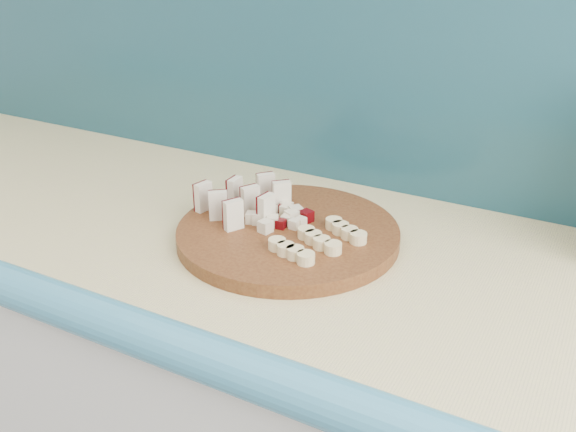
# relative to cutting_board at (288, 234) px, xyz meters

# --- Properties ---
(backsplash) EXTENTS (2.20, 0.02, 0.50)m
(backsplash) POSITION_rel_cutting_board_xyz_m (-0.11, 0.28, 0.24)
(backsplash) COLOR teal
(backsplash) RESTS_ON kitchen_counter
(cutting_board) EXTENTS (0.47, 0.47, 0.02)m
(cutting_board) POSITION_rel_cutting_board_xyz_m (0.00, 0.00, 0.00)
(cutting_board) COLOR #3F1C0D
(cutting_board) RESTS_ON kitchen_counter
(apple_wedges) EXTENTS (0.14, 0.16, 0.05)m
(apple_wedges) POSITION_rel_cutting_board_xyz_m (-0.09, 0.01, 0.04)
(apple_wedges) COLOR beige
(apple_wedges) RESTS_ON cutting_board
(apple_chunks) EXTENTS (0.06, 0.06, 0.02)m
(apple_chunks) POSITION_rel_cutting_board_xyz_m (-0.02, 0.01, 0.02)
(apple_chunks) COLOR beige
(apple_chunks) RESTS_ON cutting_board
(banana_slices) EXTENTS (0.13, 0.15, 0.02)m
(banana_slices) POSITION_rel_cutting_board_xyz_m (0.07, -0.03, 0.02)
(banana_slices) COLOR beige
(banana_slices) RESTS_ON cutting_board
(banana_peel) EXTENTS (0.20, 0.16, 0.01)m
(banana_peel) POSITION_rel_cutting_board_xyz_m (-0.03, 0.04, -0.01)
(banana_peel) COLOR gold
(banana_peel) RESTS_ON kitchen_counter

